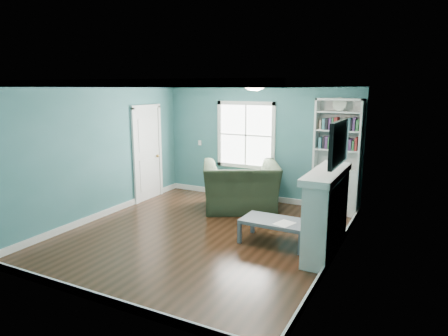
% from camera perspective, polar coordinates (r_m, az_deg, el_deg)
% --- Properties ---
extents(floor, '(5.00, 5.00, 0.00)m').
position_cam_1_polar(floor, '(7.04, -3.11, -9.46)').
color(floor, black).
rests_on(floor, ground).
extents(room_walls, '(5.00, 5.00, 5.00)m').
position_cam_1_polar(room_walls, '(6.64, -3.26, 3.38)').
color(room_walls, '#326C6C').
rests_on(room_walls, ground).
extents(trim, '(4.50, 5.00, 2.60)m').
position_cam_1_polar(trim, '(6.70, -3.23, 0.46)').
color(trim, white).
rests_on(trim, ground).
extents(window, '(1.40, 0.06, 1.50)m').
position_cam_1_polar(window, '(8.99, 3.13, 4.71)').
color(window, white).
rests_on(window, room_walls).
extents(bookshelf, '(0.90, 0.35, 2.31)m').
position_cam_1_polar(bookshelf, '(8.27, 15.76, -0.01)').
color(bookshelf, silver).
rests_on(bookshelf, ground).
extents(fireplace, '(0.44, 1.58, 1.30)m').
position_cam_1_polar(fireplace, '(6.29, 14.49, -6.30)').
color(fireplace, black).
rests_on(fireplace, ground).
extents(tv, '(0.06, 1.10, 0.65)m').
position_cam_1_polar(tv, '(6.03, 16.13, 3.47)').
color(tv, black).
rests_on(tv, fireplace).
extents(door, '(0.12, 0.98, 2.17)m').
position_cam_1_polar(door, '(9.10, -10.87, 2.21)').
color(door, silver).
rests_on(door, ground).
extents(ceiling_fixture, '(0.38, 0.38, 0.15)m').
position_cam_1_polar(ceiling_fixture, '(6.25, 4.39, 11.75)').
color(ceiling_fixture, white).
rests_on(ceiling_fixture, room_walls).
extents(light_switch, '(0.08, 0.01, 0.12)m').
position_cam_1_polar(light_switch, '(9.57, -3.47, 3.62)').
color(light_switch, white).
rests_on(light_switch, room_walls).
extents(recliner, '(1.80, 1.59, 1.32)m').
position_cam_1_polar(recliner, '(8.21, 2.41, -1.54)').
color(recliner, black).
rests_on(recliner, ground).
extents(coffee_table, '(1.09, 0.61, 0.40)m').
position_cam_1_polar(coffee_table, '(6.61, 7.32, -7.79)').
color(coffee_table, '#4F545F').
rests_on(coffee_table, ground).
extents(paper_sheet, '(0.33, 0.38, 0.00)m').
position_cam_1_polar(paper_sheet, '(6.45, 8.61, -7.84)').
color(paper_sheet, white).
rests_on(paper_sheet, coffee_table).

